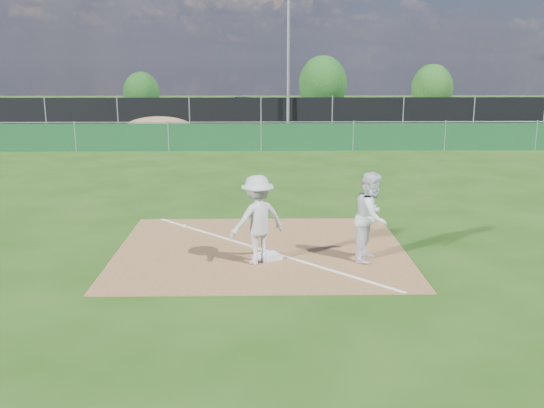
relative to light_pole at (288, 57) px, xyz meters
The scene contains 17 objects.
ground 13.40m from the light_pole, 96.74° to the right, with size 90.00×90.00×0.00m, color #1E430E.
infield_dirt 22.11m from the light_pole, 93.95° to the right, with size 6.00×5.00×0.02m, color brown.
foul_line 22.11m from the light_pole, 93.95° to the right, with size 0.08×7.00×0.01m, color white.
green_fence 8.55m from the light_pole, 101.02° to the right, with size 44.00×0.05×1.20m, color #103C1D.
dirt_mound 8.46m from the light_pole, 147.13° to the right, with size 3.38×2.60×1.17m, color olive.
black_fence 3.46m from the light_pole, 168.69° to the left, with size 46.00×0.04×1.80m, color black.
parking_lot 6.80m from the light_pole, 105.80° to the left, with size 46.00×9.00×0.01m, color black.
light_pole is the anchor object (origin of this frame).
first_base 22.68m from the light_pole, 93.45° to the right, with size 0.41×0.41×0.09m, color white.
play_at_first 22.81m from the light_pole, 93.98° to the right, with size 2.08×1.10×1.74m.
runner 22.57m from the light_pole, 88.26° to the right, with size 0.87×0.68×1.78m, color silver.
car_left 7.99m from the light_pole, 147.53° to the left, with size 1.60×3.97×1.35m, color #93949A.
car_mid 6.55m from the light_pole, 113.93° to the left, with size 1.58×4.54×1.50m, color #101832.
car_right 8.35m from the light_pole, 47.29° to the left, with size 1.67×4.11×1.19m, color black.
tree_left 13.88m from the light_pole, 136.42° to the left, with size 2.54×2.54×3.01m.
tree_mid 11.32m from the light_pole, 74.49° to the left, with size 3.49×3.49×4.14m.
tree_right 15.52m from the light_pole, 44.48° to the left, with size 2.97×2.97×3.53m.
Camera 1 is at (0.01, -11.13, 3.93)m, focal length 40.00 mm.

